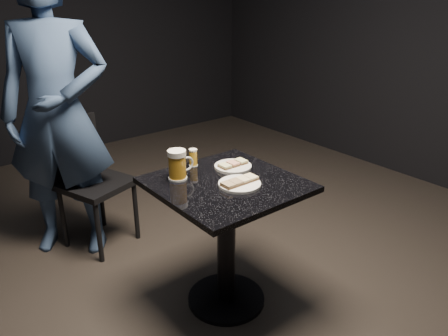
# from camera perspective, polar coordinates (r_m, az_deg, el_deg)

# --- Properties ---
(floor) EXTENTS (6.00, 6.00, 0.00)m
(floor) POSITION_cam_1_polar(r_m,az_deg,el_deg) (2.64, 0.28, -16.83)
(floor) COLOR black
(floor) RESTS_ON ground
(plate_large) EXTENTS (0.22, 0.22, 0.01)m
(plate_large) POSITION_cam_1_polar(r_m,az_deg,el_deg) (2.20, 2.04, -2.11)
(plate_large) COLOR white
(plate_large) RESTS_ON table
(plate_small) EXTENTS (0.21, 0.21, 0.01)m
(plate_small) POSITION_cam_1_polar(r_m,az_deg,el_deg) (2.41, 1.18, 0.21)
(plate_small) COLOR silver
(plate_small) RESTS_ON table
(patron) EXTENTS (0.82, 0.77, 1.88)m
(patron) POSITION_cam_1_polar(r_m,az_deg,el_deg) (2.93, -20.99, 6.59)
(patron) COLOR navy
(patron) RESTS_ON floor
(table) EXTENTS (0.70, 0.70, 0.75)m
(table) POSITION_cam_1_polar(r_m,az_deg,el_deg) (2.35, 0.31, -7.20)
(table) COLOR black
(table) RESTS_ON floor
(beer_mug) EXTENTS (0.14, 0.10, 0.16)m
(beer_mug) POSITION_cam_1_polar(r_m,az_deg,el_deg) (2.25, -6.05, 0.43)
(beer_mug) COLOR silver
(beer_mug) RESTS_ON table
(beer_tumbler) EXTENTS (0.05, 0.05, 0.10)m
(beer_tumbler) POSITION_cam_1_polar(r_m,az_deg,el_deg) (2.43, -4.05, 1.37)
(beer_tumbler) COLOR silver
(beer_tumbler) RESTS_ON table
(chair) EXTENTS (0.52, 0.52, 0.87)m
(chair) POSITION_cam_1_polar(r_m,az_deg,el_deg) (3.08, -17.30, -0.88)
(chair) COLOR black
(chair) RESTS_ON floor
(canapes_on_plate_large) EXTENTS (0.20, 0.07, 0.02)m
(canapes_on_plate_large) POSITION_cam_1_polar(r_m,az_deg,el_deg) (2.19, 2.05, -1.72)
(canapes_on_plate_large) COLOR #4C3521
(canapes_on_plate_large) RESTS_ON plate_large
(canapes_on_plate_small) EXTENTS (0.16, 0.07, 0.02)m
(canapes_on_plate_small) POSITION_cam_1_polar(r_m,az_deg,el_deg) (2.40, 1.19, 0.57)
(canapes_on_plate_small) COLOR #4C3521
(canapes_on_plate_small) RESTS_ON plate_small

